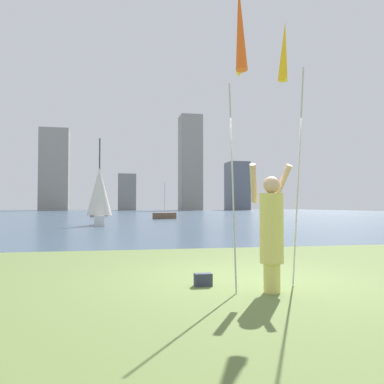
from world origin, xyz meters
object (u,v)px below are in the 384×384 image
person (271,229)px  kite_flag_right (285,60)px  sailboat_3 (165,216)px  kite_flag_left (240,34)px  sailboat_1 (99,196)px  bag (203,280)px  sailboat_0 (99,213)px

person → kite_flag_right: bearing=51.5°
person → sailboat_3: bearing=85.8°
kite_flag_left → sailboat_1: 20.50m
sailboat_3 → bag: bearing=-96.6°
sailboat_3 → person: bearing=-95.0°
kite_flag_left → sailboat_3: (3.33, 32.58, -3.27)m
kite_flag_right → bag: (-1.34, 0.03, -3.46)m
bag → sailboat_0: 43.43m
sailboat_3 → kite_flag_right: bearing=-94.2°
bag → sailboat_3: (3.66, 31.77, 0.20)m
bag → sailboat_0: sailboat_0 is taller
kite_flag_left → sailboat_3: 32.91m
bag → sailboat_3: bearing=83.4°
person → sailboat_1: bearing=98.8°
person → sailboat_0: size_ratio=0.33×
kite_flag_right → bag: kite_flag_right is taller
sailboat_0 → sailboat_3: sailboat_0 is taller
sailboat_1 → bag: bearing=-84.1°
kite_flag_left → sailboat_0: size_ratio=0.79×
sailboat_3 → sailboat_1: bearing=-114.8°
sailboat_0 → person: bearing=-85.5°
kite_flag_right → kite_flag_left: bearing=-142.6°
person → sailboat_0: 44.14m
kite_flag_left → sailboat_0: bearing=93.8°
sailboat_1 → sailboat_3: sailboat_1 is taller
sailboat_1 → sailboat_0: bearing=91.4°
person → sailboat_3: size_ratio=0.54×
person → sailboat_1: (-2.86, 20.13, 0.95)m
person → kite_flag_left: bearing=-162.1°
kite_flag_right → sailboat_3: bearing=85.8°
bag → kite_flag_right: bearing=-1.4°
kite_flag_right → sailboat_3: size_ratio=1.24×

